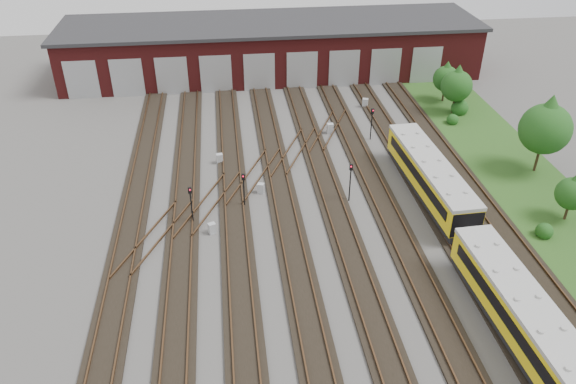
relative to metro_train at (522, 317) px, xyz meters
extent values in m
plane|color=#4B4946|center=(-10.00, 6.71, -1.82)|extent=(120.00, 120.00, 0.00)
cube|color=black|center=(-24.00, 6.71, -1.73)|extent=(2.40, 70.00, 0.18)
cube|color=#513620|center=(-24.72, 6.71, -1.57)|extent=(0.10, 70.00, 0.15)
cube|color=#513620|center=(-23.28, 6.71, -1.57)|extent=(0.10, 70.00, 0.15)
cube|color=black|center=(-20.00, 6.71, -1.73)|extent=(2.40, 70.00, 0.18)
cube|color=#513620|center=(-20.72, 6.71, -1.57)|extent=(0.10, 70.00, 0.15)
cube|color=#513620|center=(-19.28, 6.71, -1.57)|extent=(0.10, 70.00, 0.15)
cube|color=black|center=(-16.00, 6.71, -1.73)|extent=(2.40, 70.00, 0.18)
cube|color=#513620|center=(-16.72, 6.71, -1.57)|extent=(0.10, 70.00, 0.15)
cube|color=#513620|center=(-15.28, 6.71, -1.57)|extent=(0.10, 70.00, 0.15)
cube|color=black|center=(-12.00, 6.71, -1.73)|extent=(2.40, 70.00, 0.18)
cube|color=#513620|center=(-12.72, 6.71, -1.57)|extent=(0.10, 70.00, 0.15)
cube|color=#513620|center=(-11.28, 6.71, -1.57)|extent=(0.10, 70.00, 0.15)
cube|color=black|center=(-8.00, 6.71, -1.73)|extent=(2.40, 70.00, 0.18)
cube|color=#513620|center=(-8.72, 6.71, -1.57)|extent=(0.10, 70.00, 0.15)
cube|color=#513620|center=(-7.28, 6.71, -1.57)|extent=(0.10, 70.00, 0.15)
cube|color=black|center=(-4.00, 6.71, -1.73)|extent=(2.40, 70.00, 0.18)
cube|color=#513620|center=(-4.72, 6.71, -1.57)|extent=(0.10, 70.00, 0.15)
cube|color=#513620|center=(-3.28, 6.71, -1.57)|extent=(0.10, 70.00, 0.15)
cube|color=black|center=(0.00, 6.71, -1.73)|extent=(2.40, 70.00, 0.18)
cube|color=#513620|center=(-0.72, 6.71, -1.57)|extent=(0.10, 70.00, 0.15)
cube|color=#513620|center=(0.72, 6.71, -1.57)|extent=(0.10, 70.00, 0.15)
cube|color=black|center=(4.00, 6.71, -1.73)|extent=(2.40, 70.00, 0.18)
cube|color=#513620|center=(3.28, 6.71, -1.57)|extent=(0.10, 70.00, 0.15)
cube|color=#513620|center=(4.72, 6.71, -1.57)|extent=(0.10, 70.00, 0.15)
cube|color=#513620|center=(-18.00, 16.71, -1.57)|extent=(5.40, 9.62, 0.15)
cube|color=#513620|center=(-14.00, 20.71, -1.57)|extent=(5.40, 9.62, 0.15)
cube|color=#513620|center=(-10.00, 24.71, -1.57)|extent=(5.40, 9.62, 0.15)
cube|color=#513620|center=(-22.00, 12.71, -1.57)|extent=(5.40, 9.62, 0.15)
cube|color=#513620|center=(-6.00, 28.71, -1.57)|extent=(5.40, 9.62, 0.15)
cube|color=#581616|center=(-10.00, 46.71, 1.18)|extent=(50.00, 12.00, 6.00)
cube|color=#28282A|center=(-10.00, 46.71, 4.33)|extent=(51.00, 12.50, 0.40)
cube|color=#97999C|center=(-32.00, 40.69, 0.38)|extent=(3.60, 0.12, 4.40)
cube|color=#97999C|center=(-27.00, 40.69, 0.38)|extent=(3.60, 0.12, 4.40)
cube|color=#97999C|center=(-22.00, 40.69, 0.38)|extent=(3.60, 0.12, 4.40)
cube|color=#97999C|center=(-17.00, 40.69, 0.38)|extent=(3.60, 0.12, 4.40)
cube|color=#97999C|center=(-12.00, 40.69, 0.38)|extent=(3.60, 0.12, 4.40)
cube|color=#97999C|center=(-7.00, 40.69, 0.38)|extent=(3.60, 0.12, 4.40)
cube|color=#97999C|center=(-2.00, 40.69, 0.38)|extent=(3.60, 0.12, 4.40)
cube|color=#97999C|center=(3.00, 40.69, 0.38)|extent=(3.60, 0.12, 4.40)
cube|color=#97999C|center=(8.00, 40.69, 0.38)|extent=(3.60, 0.12, 4.40)
cube|color=#254918|center=(9.00, 16.71, -1.80)|extent=(8.00, 55.00, 0.05)
cube|color=black|center=(0.00, 0.00, -1.21)|extent=(2.76, 14.18, 0.56)
cube|color=yellow|center=(0.00, 0.00, 0.11)|extent=(3.05, 14.19, 2.07)
cube|color=#B1B1AC|center=(0.00, 0.00, 1.28)|extent=(3.14, 14.20, 0.28)
cube|color=black|center=(-1.24, -0.05, 0.34)|extent=(0.59, 12.40, 0.80)
cube|color=black|center=(1.24, 0.05, 0.34)|extent=(0.59, 12.40, 0.80)
cube|color=black|center=(0.00, 16.00, -1.21)|extent=(2.76, 14.18, 0.56)
cube|color=yellow|center=(0.00, 16.00, 0.11)|extent=(3.05, 14.19, 2.07)
cube|color=#B1B1AC|center=(0.00, 16.00, 1.28)|extent=(3.14, 14.20, 0.28)
cube|color=black|center=(-1.24, 15.95, 0.34)|extent=(0.59, 12.40, 0.80)
cube|color=black|center=(1.24, 16.05, 0.34)|extent=(0.59, 12.40, 0.80)
cylinder|color=black|center=(-19.24, 14.36, -0.47)|extent=(0.10, 0.10, 2.70)
cube|color=black|center=(-19.24, 14.36, 1.13)|extent=(0.28, 0.21, 0.51)
sphere|color=#FD0E2E|center=(-19.24, 14.26, 1.23)|extent=(0.12, 0.12, 0.12)
cylinder|color=black|center=(-15.17, 16.17, -0.57)|extent=(0.10, 0.10, 2.50)
cube|color=black|center=(-15.17, 16.17, 0.94)|extent=(0.28, 0.19, 0.52)
sphere|color=#FD0E2E|center=(-15.17, 16.07, 1.04)|extent=(0.13, 0.13, 0.13)
cylinder|color=black|center=(-6.63, 15.98, -0.38)|extent=(0.11, 0.11, 2.89)
cube|color=black|center=(-6.63, 15.98, 1.33)|extent=(0.30, 0.23, 0.53)
sphere|color=#FD0E2E|center=(-6.63, 15.88, 1.44)|extent=(0.13, 0.13, 0.13)
cylinder|color=black|center=(-2.20, 26.60, -0.45)|extent=(0.11, 0.11, 2.75)
cube|color=black|center=(-2.20, 26.60, 1.19)|extent=(0.30, 0.23, 0.53)
sphere|color=#FD0E2E|center=(-2.20, 26.50, 1.30)|extent=(0.13, 0.13, 0.13)
cube|color=#ACAFB1|center=(-17.79, 12.84, -1.39)|extent=(0.65, 0.60, 0.87)
cube|color=#ACAFB1|center=(-17.02, 23.58, -1.36)|extent=(0.61, 0.53, 0.93)
cube|color=#ACAFB1|center=(-13.70, 18.04, -1.38)|extent=(0.65, 0.59, 0.89)
cube|color=#ACAFB1|center=(-0.86, 34.35, -1.33)|extent=(0.73, 0.67, 0.99)
cube|color=#ACAFB1|center=(-5.88, 28.45, -1.31)|extent=(0.62, 0.51, 1.03)
cylinder|color=#352617|center=(8.15, 31.67, -0.98)|extent=(0.22, 0.22, 1.69)
sphere|color=#164814|center=(8.15, 31.67, 1.27)|extent=(3.28, 3.28, 3.28)
cone|color=#164814|center=(8.15, 31.67, 2.44)|extent=(2.81, 2.81, 2.34)
cylinder|color=#352617|center=(8.26, 34.95, -1.10)|extent=(0.21, 0.21, 1.45)
sphere|color=#164814|center=(8.26, 34.95, 0.83)|extent=(2.81, 2.81, 2.81)
cone|color=#164814|center=(8.26, 34.95, 1.84)|extent=(2.41, 2.41, 2.01)
cylinder|color=#352617|center=(10.84, 18.76, -0.69)|extent=(0.24, 0.24, 2.26)
sphere|color=#164814|center=(10.84, 18.76, 2.31)|extent=(4.39, 4.39, 4.39)
cone|color=#164814|center=(10.84, 18.76, 3.88)|extent=(3.76, 3.76, 3.13)
cylinder|color=#352617|center=(9.48, 11.31, -1.17)|extent=(0.21, 0.21, 1.30)
sphere|color=#164814|center=(9.48, 11.31, 0.56)|extent=(2.53, 2.53, 2.53)
cone|color=#164814|center=(9.48, 11.31, 1.47)|extent=(2.17, 2.17, 1.81)
sphere|color=#164814|center=(6.73, 9.44, -1.18)|extent=(1.29, 1.29, 1.29)
sphere|color=#164814|center=(7.16, 29.08, -1.21)|extent=(1.23, 1.23, 1.23)
sphere|color=#164814|center=(8.82, 31.47, -0.91)|extent=(1.83, 1.83, 1.83)
camera|label=1|loc=(-16.26, -21.65, 23.32)|focal=35.00mm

